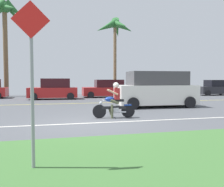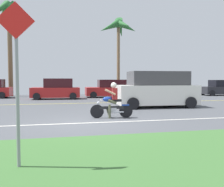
# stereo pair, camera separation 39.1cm
# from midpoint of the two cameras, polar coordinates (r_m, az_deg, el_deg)

# --- Properties ---
(ground) EXTENTS (56.00, 30.00, 0.04)m
(ground) POSITION_cam_midpoint_polar(r_m,az_deg,el_deg) (11.75, -6.00, -4.54)
(ground) COLOR #4C4F54
(grass_median) EXTENTS (56.00, 3.80, 0.06)m
(grass_median) POSITION_cam_midpoint_polar(r_m,az_deg,el_deg) (4.89, 3.33, -15.09)
(grass_median) COLOR #3D6B33
(grass_median) RESTS_ON ground
(lane_line_near) EXTENTS (50.40, 0.12, 0.01)m
(lane_line_near) POSITION_cam_midpoint_polar(r_m,az_deg,el_deg) (8.88, -3.95, -6.90)
(lane_line_near) COLOR silver
(lane_line_near) RESTS_ON ground
(lane_line_far) EXTENTS (50.40, 0.12, 0.01)m
(lane_line_far) POSITION_cam_midpoint_polar(r_m,az_deg,el_deg) (16.22, -7.73, -2.31)
(lane_line_far) COLOR yellow
(lane_line_far) RESTS_ON ground
(motorcyclist) EXTENTS (1.75, 0.57, 1.47)m
(motorcyclist) POSITION_cam_midpoint_polar(r_m,az_deg,el_deg) (9.94, 1.11, -2.23)
(motorcyclist) COLOR black
(motorcyclist) RESTS_ON ground
(suv_nearby) EXTENTS (4.79, 2.42, 2.04)m
(suv_nearby) POSITION_cam_midpoint_polar(r_m,az_deg,el_deg) (14.24, 11.25, 0.86)
(suv_nearby) COLOR white
(suv_nearby) RESTS_ON ground
(parked_car_1) EXTENTS (3.98, 2.02, 1.67)m
(parked_car_1) POSITION_cam_midpoint_polar(r_m,az_deg,el_deg) (20.16, -12.38, 0.92)
(parked_car_1) COLOR #AD1E1E
(parked_car_1) RESTS_ON ground
(parked_car_2) EXTENTS (4.27, 2.07, 1.58)m
(parked_car_2) POSITION_cam_midpoint_polar(r_m,az_deg,el_deg) (21.89, 0.01, 1.08)
(parked_car_2) COLOR #AD1E1E
(parked_car_2) RESTS_ON ground
(parked_car_3) EXTENTS (4.37, 2.00, 1.70)m
(parked_car_3) POSITION_cam_midpoint_polar(r_m,az_deg,el_deg) (22.41, 14.05, 1.15)
(parked_car_3) COLOR beige
(parked_car_3) RESTS_ON ground
(parked_car_4) EXTENTS (3.69, 1.91, 1.55)m
(parked_car_4) POSITION_cam_midpoint_polar(r_m,az_deg,el_deg) (26.86, 24.50, 1.15)
(parked_car_4) COLOR #232328
(parked_car_4) RESTS_ON ground
(palm_tree_0) EXTENTS (3.89, 3.60, 9.01)m
(palm_tree_0) POSITION_cam_midpoint_polar(r_m,az_deg,el_deg) (25.53, -22.68, 16.33)
(palm_tree_0) COLOR brown
(palm_tree_0) RESTS_ON ground
(palm_tree_1) EXTENTS (4.00, 3.95, 7.87)m
(palm_tree_1) POSITION_cam_midpoint_polar(r_m,az_deg,el_deg) (24.84, 2.04, 14.86)
(palm_tree_1) COLOR brown
(palm_tree_1) RESTS_ON ground
(street_sign) EXTENTS (0.62, 0.06, 2.87)m
(street_sign) POSITION_cam_midpoint_polar(r_m,az_deg,el_deg) (4.35, -19.16, 5.28)
(street_sign) COLOR gray
(street_sign) RESTS_ON ground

